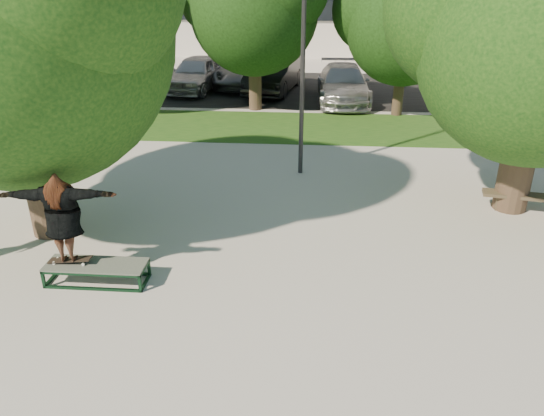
# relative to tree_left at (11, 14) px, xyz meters

# --- Properties ---
(ground) EXTENTS (120.00, 120.00, 0.00)m
(ground) POSITION_rel_tree_left_xyz_m (4.29, -1.09, -4.42)
(ground) COLOR #AEA9A0
(ground) RESTS_ON ground
(grass_strip) EXTENTS (30.00, 4.00, 0.02)m
(grass_strip) POSITION_rel_tree_left_xyz_m (5.29, 8.41, -4.41)
(grass_strip) COLOR #1A4714
(grass_strip) RESTS_ON ground
(asphalt_strip) EXTENTS (40.00, 8.00, 0.01)m
(asphalt_strip) POSITION_rel_tree_left_xyz_m (4.29, 14.91, -4.42)
(asphalt_strip) COLOR black
(asphalt_strip) RESTS_ON ground
(tree_left) EXTENTS (6.96, 5.95, 7.12)m
(tree_left) POSITION_rel_tree_left_xyz_m (0.00, 0.00, 0.00)
(tree_left) COLOR #38281E
(tree_left) RESTS_ON ground
(tree_right) EXTENTS (6.24, 5.33, 6.51)m
(tree_right) POSITION_rel_tree_left_xyz_m (10.21, 1.99, -0.33)
(tree_right) COLOR #38281E
(tree_right) RESTS_ON ground
(bg_tree_left) EXTENTS (5.28, 4.51, 5.77)m
(bg_tree_left) POSITION_rel_tree_left_xyz_m (-2.28, 9.98, -0.69)
(bg_tree_left) COLOR #38281E
(bg_tree_left) RESTS_ON ground
(bg_tree_mid) EXTENTS (5.76, 4.92, 6.24)m
(bg_tree_mid) POSITION_rel_tree_left_xyz_m (3.22, 10.98, -0.41)
(bg_tree_mid) COLOR #38281E
(bg_tree_mid) RESTS_ON ground
(bg_tree_right) EXTENTS (5.04, 4.31, 5.43)m
(bg_tree_right) POSITION_rel_tree_left_xyz_m (8.73, 10.47, -0.93)
(bg_tree_right) COLOR #38281E
(bg_tree_right) RESTS_ON ground
(lamppost) EXTENTS (0.25, 0.15, 6.11)m
(lamppost) POSITION_rel_tree_left_xyz_m (5.29, 3.91, -1.27)
(lamppost) COLOR #2D2D30
(lamppost) RESTS_ON ground
(grind_box) EXTENTS (1.80, 0.60, 0.38)m
(grind_box) POSITION_rel_tree_left_xyz_m (1.79, -1.98, -4.23)
(grind_box) COLOR black
(grind_box) RESTS_ON ground
(skater_rig) EXTENTS (2.07, 0.72, 1.73)m
(skater_rig) POSITION_rel_tree_left_xyz_m (1.33, -1.98, -3.14)
(skater_rig) COLOR white
(skater_rig) RESTS_ON grind_box
(car_silver_a) EXTENTS (2.48, 4.77, 1.55)m
(car_silver_a) POSITION_rel_tree_left_xyz_m (0.25, 14.18, -3.65)
(car_silver_a) COLOR #A8A7AC
(car_silver_a) RESTS_ON asphalt_strip
(car_dark) EXTENTS (2.51, 5.13, 1.62)m
(car_dark) POSITION_rel_tree_left_xyz_m (3.79, 14.14, -3.61)
(car_dark) COLOR black
(car_dark) RESTS_ON asphalt_strip
(car_grey) EXTENTS (2.54, 5.19, 1.42)m
(car_grey) POSITION_rel_tree_left_xyz_m (2.29, 15.41, -3.71)
(car_grey) COLOR #5B5C60
(car_grey) RESTS_ON asphalt_strip
(car_silver_b) EXTENTS (2.16, 5.10, 1.47)m
(car_silver_b) POSITION_rel_tree_left_xyz_m (6.82, 12.55, -3.69)
(car_silver_b) COLOR #AEADB2
(car_silver_b) RESTS_ON asphalt_strip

